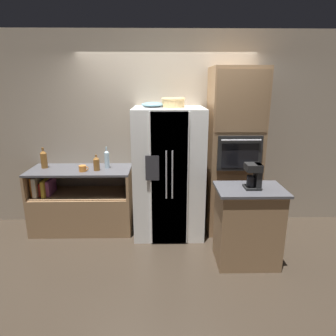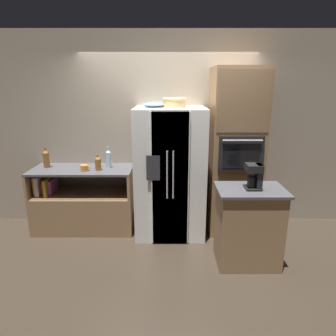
{
  "view_description": "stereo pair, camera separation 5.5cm",
  "coord_description": "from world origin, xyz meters",
  "px_view_note": "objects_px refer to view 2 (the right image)",
  "views": [
    {
      "loc": [
        -0.06,
        -3.95,
        2.08
      ],
      "look_at": [
        0.01,
        -0.06,
        0.98
      ],
      "focal_mm": 32.0,
      "sensor_mm": 36.0,
      "label": 1
    },
    {
      "loc": [
        -0.01,
        -3.95,
        2.08
      ],
      "look_at": [
        0.01,
        -0.06,
        0.98
      ],
      "focal_mm": 32.0,
      "sensor_mm": 36.0,
      "label": 2
    }
  ],
  "objects_px": {
    "refrigerator": "(169,172)",
    "fruit_bowl": "(153,104)",
    "bottle_wide": "(97,163)",
    "bottle_tall": "(107,159)",
    "wall_oven": "(234,153)",
    "bottle_short": "(45,158)",
    "coffee_maker": "(254,176)",
    "mug": "(83,168)",
    "wicker_basket": "(173,102)"
  },
  "relations": [
    {
      "from": "coffee_maker",
      "to": "wall_oven",
      "type": "bearing_deg",
      "value": 92.08
    },
    {
      "from": "bottle_tall",
      "to": "coffee_maker",
      "type": "bearing_deg",
      "value": -27.78
    },
    {
      "from": "wall_oven",
      "to": "bottle_wide",
      "type": "bearing_deg",
      "value": -178.07
    },
    {
      "from": "refrigerator",
      "to": "mug",
      "type": "height_order",
      "value": "refrigerator"
    },
    {
      "from": "coffee_maker",
      "to": "fruit_bowl",
      "type": "bearing_deg",
      "value": 141.45
    },
    {
      "from": "refrigerator",
      "to": "wall_oven",
      "type": "bearing_deg",
      "value": 5.03
    },
    {
      "from": "bottle_short",
      "to": "coffee_maker",
      "type": "height_order",
      "value": "coffee_maker"
    },
    {
      "from": "bottle_wide",
      "to": "mug",
      "type": "distance_m",
      "value": 0.2
    },
    {
      "from": "wall_oven",
      "to": "bottle_tall",
      "type": "relative_size",
      "value": 7.46
    },
    {
      "from": "refrigerator",
      "to": "coffee_maker",
      "type": "height_order",
      "value": "refrigerator"
    },
    {
      "from": "refrigerator",
      "to": "wall_oven",
      "type": "distance_m",
      "value": 0.95
    },
    {
      "from": "bottle_tall",
      "to": "bottle_wide",
      "type": "xyz_separation_m",
      "value": [
        -0.12,
        -0.13,
        -0.03
      ]
    },
    {
      "from": "bottle_tall",
      "to": "bottle_wide",
      "type": "bearing_deg",
      "value": -134.04
    },
    {
      "from": "bottle_wide",
      "to": "refrigerator",
      "type": "bearing_deg",
      "value": -0.9
    },
    {
      "from": "coffee_maker",
      "to": "wicker_basket",
      "type": "bearing_deg",
      "value": 135.13
    },
    {
      "from": "mug",
      "to": "fruit_bowl",
      "type": "bearing_deg",
      "value": 8.19
    },
    {
      "from": "fruit_bowl",
      "to": "bottle_tall",
      "type": "distance_m",
      "value": 1.01
    },
    {
      "from": "wall_oven",
      "to": "bottle_wide",
      "type": "distance_m",
      "value": 1.91
    },
    {
      "from": "refrigerator",
      "to": "wicker_basket",
      "type": "height_order",
      "value": "wicker_basket"
    },
    {
      "from": "wall_oven",
      "to": "bottle_tall",
      "type": "bearing_deg",
      "value": 178.0
    },
    {
      "from": "wall_oven",
      "to": "bottle_wide",
      "type": "height_order",
      "value": "wall_oven"
    },
    {
      "from": "coffee_maker",
      "to": "bottle_tall",
      "type": "bearing_deg",
      "value": 152.22
    },
    {
      "from": "fruit_bowl",
      "to": "bottle_tall",
      "type": "bearing_deg",
      "value": 176.59
    },
    {
      "from": "fruit_bowl",
      "to": "mug",
      "type": "bearing_deg",
      "value": -171.81
    },
    {
      "from": "refrigerator",
      "to": "mug",
      "type": "xyz_separation_m",
      "value": [
        -1.18,
        -0.04,
        0.07
      ]
    },
    {
      "from": "wall_oven",
      "to": "wicker_basket",
      "type": "distance_m",
      "value": 1.09
    },
    {
      "from": "refrigerator",
      "to": "fruit_bowl",
      "type": "distance_m",
      "value": 0.95
    },
    {
      "from": "refrigerator",
      "to": "bottle_tall",
      "type": "bearing_deg",
      "value": 170.76
    },
    {
      "from": "bottle_short",
      "to": "mug",
      "type": "bearing_deg",
      "value": -18.34
    },
    {
      "from": "wicker_basket",
      "to": "bottle_short",
      "type": "height_order",
      "value": "wicker_basket"
    },
    {
      "from": "bottle_tall",
      "to": "coffee_maker",
      "type": "relative_size",
      "value": 1.07
    },
    {
      "from": "mug",
      "to": "wicker_basket",
      "type": "bearing_deg",
      "value": 4.57
    },
    {
      "from": "wicker_basket",
      "to": "bottle_wide",
      "type": "bearing_deg",
      "value": -177.48
    },
    {
      "from": "wall_oven",
      "to": "mug",
      "type": "bearing_deg",
      "value": -176.8
    },
    {
      "from": "bottle_short",
      "to": "coffee_maker",
      "type": "distance_m",
      "value": 2.88
    },
    {
      "from": "fruit_bowl",
      "to": "bottle_wide",
      "type": "relative_size",
      "value": 1.43
    },
    {
      "from": "coffee_maker",
      "to": "refrigerator",
      "type": "bearing_deg",
      "value": 139.14
    },
    {
      "from": "wall_oven",
      "to": "bottle_short",
      "type": "relative_size",
      "value": 7.77
    },
    {
      "from": "bottle_tall",
      "to": "bottle_short",
      "type": "height_order",
      "value": "bottle_tall"
    },
    {
      "from": "wicker_basket",
      "to": "bottle_tall",
      "type": "xyz_separation_m",
      "value": [
        -0.94,
        0.08,
        -0.79
      ]
    },
    {
      "from": "wall_oven",
      "to": "fruit_bowl",
      "type": "bearing_deg",
      "value": 178.85
    },
    {
      "from": "refrigerator",
      "to": "fruit_bowl",
      "type": "height_order",
      "value": "fruit_bowl"
    },
    {
      "from": "fruit_bowl",
      "to": "coffee_maker",
      "type": "distance_m",
      "value": 1.64
    },
    {
      "from": "wicker_basket",
      "to": "fruit_bowl",
      "type": "bearing_deg",
      "value": 171.51
    },
    {
      "from": "bottle_short",
      "to": "coffee_maker",
      "type": "xyz_separation_m",
      "value": [
        2.71,
        -0.97,
        0.04
      ]
    },
    {
      "from": "bottle_tall",
      "to": "mug",
      "type": "xyz_separation_m",
      "value": [
        -0.3,
        -0.18,
        -0.09
      ]
    },
    {
      "from": "refrigerator",
      "to": "wall_oven",
      "type": "xyz_separation_m",
      "value": [
        0.91,
        0.08,
        0.26
      ]
    },
    {
      "from": "refrigerator",
      "to": "bottle_wide",
      "type": "relative_size",
      "value": 8.04
    },
    {
      "from": "wicker_basket",
      "to": "mug",
      "type": "height_order",
      "value": "wicker_basket"
    },
    {
      "from": "bottle_short",
      "to": "bottle_wide",
      "type": "height_order",
      "value": "bottle_short"
    }
  ]
}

